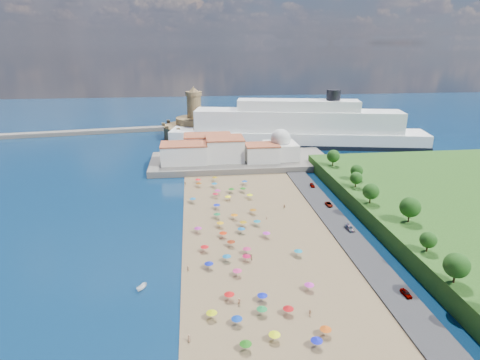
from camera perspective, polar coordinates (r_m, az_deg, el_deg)
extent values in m
plane|color=#071938|center=(135.10, -0.42, -6.70)|extent=(700.00, 700.00, 0.00)
cube|color=#59544C|center=(203.61, 0.06, 2.68)|extent=(90.00, 36.00, 3.00)
cube|color=#59544C|center=(236.10, -6.30, 4.77)|extent=(18.00, 70.00, 2.40)
cube|color=#59544C|center=(296.07, -25.87, 5.89)|extent=(199.03, 34.77, 2.60)
cube|color=silver|center=(196.81, -7.94, 3.73)|extent=(22.00, 14.00, 9.00)
cube|color=silver|center=(199.06, -2.16, 4.38)|extent=(18.00, 16.00, 11.00)
cube|color=silver|center=(197.84, 3.15, 3.82)|extent=(16.00, 12.00, 8.00)
cube|color=silver|center=(210.34, -4.62, 4.98)|extent=(24.00, 14.00, 10.00)
cube|color=silver|center=(203.55, 5.74, 4.18)|extent=(16.00, 16.00, 8.00)
sphere|color=silver|center=(202.12, 5.79, 5.83)|extent=(10.00, 10.00, 10.00)
cylinder|color=silver|center=(201.30, 5.83, 6.88)|extent=(1.20, 1.20, 1.60)
cylinder|color=olive|center=(264.72, -6.43, 6.93)|extent=(40.00, 40.00, 8.00)
cylinder|color=olive|center=(263.46, -6.48, 8.31)|extent=(24.00, 24.00, 5.00)
cylinder|color=olive|center=(261.90, -6.56, 10.35)|extent=(9.00, 9.00, 14.00)
cylinder|color=olive|center=(260.83, -6.63, 12.13)|extent=(10.40, 10.40, 2.40)
cone|color=olive|center=(260.53, -6.65, 12.72)|extent=(6.00, 6.00, 3.00)
cube|color=black|center=(244.42, 7.99, 5.19)|extent=(152.98, 51.65, 2.44)
cube|color=white|center=(243.67, 8.02, 5.94)|extent=(151.92, 51.06, 9.03)
cube|color=white|center=(241.56, 8.14, 8.38)|extent=(121.62, 41.24, 12.04)
cube|color=white|center=(240.10, 8.24, 10.50)|extent=(71.63, 27.50, 6.02)
cylinder|color=black|center=(241.47, 13.16, 11.69)|extent=(8.03, 8.03, 6.02)
cylinder|color=gray|center=(148.31, -3.33, -3.79)|extent=(0.07, 0.07, 2.00)
cone|color=#0E1FBD|center=(147.96, -3.34, -3.47)|extent=(2.50, 2.50, 0.60)
cylinder|color=gray|center=(155.93, -1.74, -2.60)|extent=(0.07, 0.07, 2.00)
cone|color=#FFF40D|center=(155.60, -1.74, -2.29)|extent=(2.50, 2.50, 0.60)
cylinder|color=gray|center=(176.15, -6.00, -0.13)|extent=(0.07, 0.07, 2.00)
cone|color=#FA0B13|center=(175.86, -6.01, 0.15)|extent=(2.50, 2.50, 0.60)
cylinder|color=gray|center=(163.86, -1.24, -1.51)|extent=(0.07, 0.07, 2.00)
cone|color=#146912|center=(163.54, -1.24, -1.21)|extent=(2.50, 2.50, 0.60)
cylinder|color=gray|center=(99.27, -1.54, -16.24)|extent=(0.07, 0.07, 2.00)
cone|color=red|center=(98.75, -1.54, -15.81)|extent=(2.50, 2.50, 0.60)
cylinder|color=gray|center=(134.40, 0.46, -6.25)|extent=(0.07, 0.07, 2.00)
cone|color=#A1790E|center=(134.02, 0.46, -5.90)|extent=(2.50, 2.50, 0.60)
cylinder|color=gray|center=(95.48, 6.87, -18.00)|extent=(0.07, 0.07, 2.00)
cone|color=#AF0E11|center=(94.94, 6.89, -17.57)|extent=(2.50, 2.50, 0.60)
cylinder|color=gray|center=(88.29, 10.82, -21.81)|extent=(0.07, 0.07, 2.00)
cone|color=#0D15B5|center=(87.71, 10.86, -21.36)|extent=(2.50, 2.50, 0.60)
cylinder|color=gray|center=(107.93, -0.39, -13.05)|extent=(0.07, 0.07, 2.00)
cone|color=#C82A6B|center=(107.45, -0.39, -12.65)|extent=(2.50, 2.50, 0.60)
cylinder|color=gray|center=(92.11, -0.45, -19.42)|extent=(0.07, 0.07, 2.00)
cone|color=#0B359B|center=(91.56, -0.45, -18.98)|extent=(2.50, 2.50, 0.60)
cylinder|color=gray|center=(178.20, -3.61, 0.16)|extent=(0.07, 0.07, 2.00)
cone|color=#95790D|center=(177.92, -3.62, 0.44)|extent=(2.50, 2.50, 0.60)
cylinder|color=gray|center=(121.99, -1.28, -9.03)|extent=(0.07, 0.07, 2.00)
cone|color=maroon|center=(121.57, -1.28, -8.65)|extent=(2.50, 2.50, 0.60)
cylinder|color=gray|center=(88.55, 4.92, -21.35)|extent=(0.07, 0.07, 2.00)
cone|color=#E3F60D|center=(87.97, 4.94, -20.91)|extent=(2.50, 2.50, 0.60)
cylinder|color=gray|center=(154.86, -6.73, -2.88)|extent=(0.07, 0.07, 2.00)
cone|color=#11639C|center=(154.53, -6.74, -2.57)|extent=(2.50, 2.50, 0.60)
cylinder|color=gray|center=(139.71, -0.80, -5.24)|extent=(0.07, 0.07, 2.00)
cone|color=#D26D09|center=(139.35, -0.81, -4.90)|extent=(2.50, 2.50, 0.60)
cylinder|color=gray|center=(143.91, 1.87, -4.50)|extent=(0.07, 0.07, 2.00)
cone|color=#99590D|center=(143.56, 1.87, -4.17)|extent=(2.50, 2.50, 0.60)
cylinder|color=gray|center=(91.27, 12.05, -20.34)|extent=(0.07, 0.07, 2.00)
cone|color=#C64C0F|center=(90.71, 12.10, -19.90)|extent=(2.50, 2.50, 0.60)
cylinder|color=gray|center=(130.93, -5.99, -7.08)|extent=(0.07, 0.07, 2.00)
cone|color=#A82492|center=(130.54, -6.00, -6.72)|extent=(2.50, 2.50, 0.60)
cylinder|color=gray|center=(133.98, -2.83, -6.36)|extent=(0.07, 0.07, 2.00)
cone|color=#E5A30C|center=(133.60, -2.83, -6.01)|extent=(2.50, 2.50, 0.60)
cylinder|color=gray|center=(158.95, -3.51, -2.20)|extent=(0.07, 0.07, 2.00)
cone|color=red|center=(158.63, -3.51, -1.90)|extent=(2.50, 2.50, 0.60)
cylinder|color=gray|center=(127.23, -2.42, -7.80)|extent=(0.07, 0.07, 2.00)
cone|color=red|center=(126.83, -2.42, -7.43)|extent=(2.50, 2.50, 0.60)
cylinder|color=gray|center=(135.17, 2.43, -6.12)|extent=(0.07, 0.07, 2.00)
cone|color=#0F708D|center=(134.79, 2.44, -5.77)|extent=(2.50, 2.50, 0.60)
cylinder|color=gray|center=(86.25, 0.81, -22.57)|extent=(0.07, 0.07, 2.00)
cone|color=#196111|center=(85.66, 0.81, -22.12)|extent=(2.50, 2.50, 0.60)
cylinder|color=gray|center=(170.48, -3.67, -0.72)|extent=(0.07, 0.07, 2.00)
cone|color=#106393|center=(170.19, -3.68, -0.43)|extent=(2.50, 2.50, 0.60)
cylinder|color=gray|center=(99.01, 3.19, -16.37)|extent=(0.07, 0.07, 2.00)
cone|color=#0D1BB0|center=(98.50, 3.20, -15.94)|extent=(2.50, 2.50, 0.60)
cylinder|color=gray|center=(127.34, 3.78, -7.80)|extent=(0.07, 0.07, 2.00)
cone|color=#B727B1|center=(126.94, 3.78, -7.43)|extent=(2.50, 2.50, 0.60)
cylinder|color=gray|center=(111.30, -4.44, -12.04)|extent=(0.07, 0.07, 2.00)
cone|color=#0B199B|center=(110.84, -4.45, -11.64)|extent=(2.50, 2.50, 0.60)
cylinder|color=gray|center=(118.10, 0.99, -10.03)|extent=(0.07, 0.07, 2.00)
cone|color=#B9275B|center=(117.67, 0.99, -9.64)|extent=(2.50, 2.50, 0.60)
cylinder|color=gray|center=(162.48, -3.19, -1.71)|extent=(0.07, 0.07, 2.00)
cone|color=#BE287F|center=(162.17, -3.20, -1.42)|extent=(2.50, 2.50, 0.60)
cylinder|color=gray|center=(114.43, -1.89, -11.06)|extent=(0.07, 0.07, 2.00)
cone|color=#106097|center=(113.98, -1.90, -10.67)|extent=(2.50, 2.50, 0.60)
cylinder|color=gray|center=(164.48, 0.41, -1.42)|extent=(0.07, 0.07, 2.00)
cone|color=#196912|center=(164.17, 0.41, -1.13)|extent=(2.50, 2.50, 0.60)
cylinder|color=gray|center=(157.64, 1.39, -2.35)|extent=(0.07, 0.07, 2.00)
cone|color=#E9F90D|center=(157.32, 1.40, -2.05)|extent=(2.50, 2.50, 0.60)
cylinder|color=gray|center=(103.89, 9.80, -14.77)|extent=(0.07, 0.07, 2.00)
cone|color=#C229A8|center=(103.40, 9.83, -14.35)|extent=(2.50, 2.50, 0.60)
cylinder|color=gray|center=(140.60, -3.29, -5.10)|extent=(0.07, 0.07, 2.00)
cone|color=#126834|center=(140.24, -3.30, -4.77)|extent=(2.50, 2.50, 0.60)
cylinder|color=gray|center=(114.44, 0.94, -11.05)|extent=(0.07, 0.07, 2.00)
cone|color=#AE0D3A|center=(113.99, 0.94, -10.65)|extent=(2.50, 2.50, 0.60)
cylinder|color=gray|center=(129.83, 0.18, -7.20)|extent=(0.07, 0.07, 2.00)
cone|color=#105A93|center=(129.44, 0.18, -6.84)|extent=(2.50, 2.50, 0.60)
cylinder|color=gray|center=(119.59, -5.05, -9.71)|extent=(0.07, 0.07, 2.00)
cone|color=red|center=(119.17, -5.06, -9.33)|extent=(2.50, 2.50, 0.60)
cylinder|color=gray|center=(118.16, 8.26, -10.23)|extent=(0.07, 0.07, 2.00)
cone|color=#107A9B|center=(117.72, 8.28, -9.84)|extent=(2.50, 2.50, 0.60)
cylinder|color=gray|center=(94.89, 3.12, -18.14)|extent=(0.07, 0.07, 2.00)
cone|color=#157A36|center=(94.35, 3.13, -17.71)|extent=(2.50, 2.50, 0.60)
cylinder|color=gray|center=(171.23, -5.88, -0.69)|extent=(0.07, 0.07, 2.00)
cone|color=#7D430B|center=(170.93, -5.89, -0.41)|extent=(2.50, 2.50, 0.60)
cylinder|color=gray|center=(173.00, 0.64, -0.38)|extent=(0.07, 0.07, 2.00)
cone|color=#0C40A2|center=(172.71, 0.64, -0.10)|extent=(2.50, 2.50, 0.60)
cylinder|color=gray|center=(93.91, -4.04, -18.62)|extent=(0.07, 0.07, 2.00)
cone|color=#C3D10B|center=(93.37, -4.06, -18.18)|extent=(2.50, 2.50, 0.60)
imported|color=tan|center=(139.79, 3.84, -5.36)|extent=(0.51, 0.65, 1.58)
imported|color=tan|center=(95.90, 9.93, -18.08)|extent=(0.97, 1.06, 1.74)
imported|color=tan|center=(97.74, -0.12, -16.93)|extent=(1.53, 1.62, 1.82)
imported|color=tan|center=(110.80, -7.40, -12.39)|extent=(0.73, 0.75, 1.73)
imported|color=tan|center=(115.50, 1.61, -10.82)|extent=(0.95, 1.02, 1.74)
imported|color=tan|center=(88.88, -7.27, -21.41)|extent=(0.94, 0.96, 1.67)
imported|color=tan|center=(173.94, -7.78, -0.49)|extent=(1.07, 0.99, 1.77)
imported|color=tan|center=(156.80, -1.42, -2.50)|extent=(0.92, 1.06, 1.86)
imported|color=tan|center=(149.64, 6.31, -3.75)|extent=(1.48, 1.17, 1.57)
imported|color=white|center=(106.17, -13.80, -14.63)|extent=(3.07, 3.72, 1.38)
imported|color=gray|center=(136.04, 15.33, -6.60)|extent=(2.35, 4.80, 1.34)
imported|color=gray|center=(107.90, 22.56, -14.65)|extent=(1.78, 3.77, 1.24)
imported|color=gray|center=(172.41, 10.26, -0.71)|extent=(1.98, 4.23, 1.40)
imported|color=gray|center=(153.57, 12.53, -3.39)|extent=(2.11, 4.42, 1.22)
cylinder|color=#382314|center=(106.61, 28.20, -12.00)|extent=(0.50, 0.50, 3.24)
sphere|color=#14380F|center=(105.25, 28.45, -10.63)|extent=(5.84, 5.84, 5.84)
cylinder|color=#382314|center=(118.27, 25.07, -8.66)|extent=(0.50, 0.50, 2.45)
sphere|color=#14380F|center=(117.34, 25.22, -7.70)|extent=(4.41, 4.41, 4.41)
cylinder|color=#382314|center=(134.36, 22.88, -4.81)|extent=(0.50, 0.50, 3.51)
sphere|color=#14380F|center=(133.20, 23.05, -3.56)|extent=(6.33, 6.33, 6.33)
cylinder|color=#382314|center=(145.09, 18.01, -2.57)|extent=(0.50, 0.50, 3.12)
sphere|color=#14380F|center=(144.13, 18.13, -1.53)|extent=(5.62, 5.62, 5.62)
cylinder|color=#382314|center=(159.59, 16.12, -0.53)|extent=(0.50, 0.50, 2.64)
sphere|color=#14380F|center=(158.84, 16.20, 0.28)|extent=(4.75, 4.75, 4.75)
cylinder|color=#382314|center=(168.16, 16.18, 0.48)|extent=(0.50, 0.50, 2.78)
sphere|color=#14380F|center=(167.42, 16.26, 1.29)|extent=(5.00, 5.00, 5.00)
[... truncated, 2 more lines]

